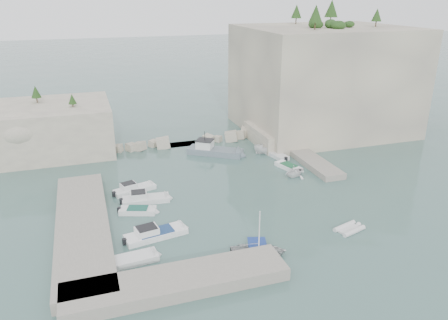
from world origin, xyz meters
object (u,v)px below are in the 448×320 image
object	(u,v)px
motorboat_d	(156,237)
tender_east_a	(295,176)
tender_east_c	(276,156)
tender_east_b	(289,169)
motorboat_c	(138,213)
tender_east_d	(268,153)
inflatable_dinghy	(349,230)
motorboat_a	(135,191)
motorboat_b	(146,201)
motorboat_e	(136,261)
rowboat	(258,256)
work_boat	(215,154)

from	to	relation	value
motorboat_d	tender_east_a	distance (m)	21.61
tender_east_a	tender_east_c	xyz separation A→B (m)	(0.77, 7.38, 0.00)
motorboat_d	tender_east_b	xyz separation A→B (m)	(19.95, 11.81, 0.00)
motorboat_d	tender_east_a	size ratio (longest dim) A/B	2.09
motorboat_c	tender_east_d	xyz separation A→B (m)	(20.81, 12.84, 0.00)
inflatable_dinghy	tender_east_b	xyz separation A→B (m)	(1.46, 16.59, 0.00)
motorboat_a	inflatable_dinghy	world-z (taller)	motorboat_a
motorboat_a	motorboat_b	bearing A→B (deg)	-91.02
inflatable_dinghy	tender_east_b	bearing A→B (deg)	67.85
motorboat_e	tender_east_a	size ratio (longest dim) A/B	1.37
tender_east_a	motorboat_c	bearing A→B (deg)	83.74
rowboat	inflatable_dinghy	world-z (taller)	rowboat
motorboat_d	motorboat_e	world-z (taller)	motorboat_d
motorboat_b	inflatable_dinghy	size ratio (longest dim) A/B	1.81
rowboat	tender_east_a	xyz separation A→B (m)	(11.34, 15.35, 0.00)
motorboat_b	tender_east_c	distance (m)	21.87
work_boat	motorboat_c	bearing A→B (deg)	-97.98
motorboat_a	tender_east_c	xyz separation A→B (m)	(20.93, 5.60, 0.00)
motorboat_b	tender_east_a	xyz separation A→B (m)	(19.31, 1.29, 0.00)
rowboat	tender_east_b	size ratio (longest dim) A/B	1.14
motorboat_b	motorboat_e	size ratio (longest dim) A/B	1.33
motorboat_b	inflatable_dinghy	world-z (taller)	motorboat_b
motorboat_e	tender_east_b	distance (m)	27.18
motorboat_a	motorboat_b	xyz separation A→B (m)	(0.86, -3.07, 0.00)
rowboat	tender_east_c	size ratio (longest dim) A/B	1.06
tender_east_b	motorboat_a	bearing A→B (deg)	75.19
motorboat_a	motorboat_e	bearing A→B (deg)	-113.80
motorboat_a	motorboat_b	size ratio (longest dim) A/B	0.94
motorboat_d	inflatable_dinghy	xyz separation A→B (m)	(18.49, -4.78, 0.00)
tender_east_b	work_boat	xyz separation A→B (m)	(-7.71, 8.43, 0.00)
motorboat_e	inflatable_dinghy	distance (m)	20.99
motorboat_c	tender_east_d	bearing A→B (deg)	50.24
motorboat_b	tender_east_d	xyz separation A→B (m)	(19.57, 10.38, 0.00)
motorboat_e	inflatable_dinghy	size ratio (longest dim) A/B	1.36
motorboat_a	rowboat	world-z (taller)	motorboat_a
motorboat_d	tender_east_d	size ratio (longest dim) A/B	1.49
motorboat_c	tender_east_c	bearing A→B (deg)	46.15
tender_east_a	tender_east_d	size ratio (longest dim) A/B	0.71
work_boat	inflatable_dinghy	bearing A→B (deg)	-42.03
inflatable_dinghy	tender_east_c	size ratio (longest dim) A/B	0.66
motorboat_a	tender_east_d	bearing A→B (deg)	3.05
rowboat	tender_east_a	size ratio (longest dim) A/B	1.61
motorboat_a	work_boat	distance (m)	15.83
tender_east_a	tender_east_b	world-z (taller)	tender_east_a
rowboat	tender_east_a	distance (m)	19.08
inflatable_dinghy	work_boat	distance (m)	25.79
tender_east_a	rowboat	bearing A→B (deg)	126.92
inflatable_dinghy	tender_east_d	distance (m)	23.14
motorboat_c	motorboat_d	bearing A→B (deg)	-60.98
tender_east_a	tender_east_c	bearing A→B (deg)	-22.53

